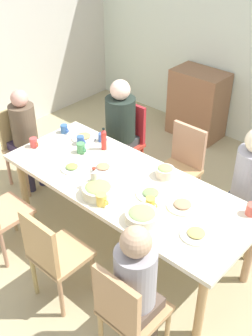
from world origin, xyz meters
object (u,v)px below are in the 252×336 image
(cup_3, at_px, (81,140))
(bottle_0, at_px, (94,178))
(chair_1, at_px, (125,138))
(plate_0, at_px, (196,234))
(plate_4, at_px, (151,194))
(dining_table, at_px, (126,189))
(chair_4, at_px, (250,195))
(cup_6, at_px, (64,129))
(bowl_0, at_px, (165,171))
(cup_1, at_px, (252,210))
(plate_1, at_px, (84,137))
(cup_2, at_px, (81,148))
(cup_0, at_px, (102,200))
(chair_2, at_px, (22,143))
(cup_5, at_px, (34,143))
(chair_0, at_px, (53,254))
(side_cabinet, at_px, (198,104))
(bowl_1, at_px, (98,190))
(plate_2, at_px, (182,205))
(plate_5, at_px, (72,168))
(person_2, at_px, (25,132))
(chair_6, at_px, (182,163))
(bowl_2, at_px, (142,216))
(chair_3, at_px, (127,311))
(cup_7, at_px, (102,137))
(person_1, at_px, (120,123))
(bottle_1, at_px, (104,139))
(person_3, at_px, (136,283))
(cup_4, at_px, (150,203))
(person_4, at_px, (250,179))
(plate_3, at_px, (103,168))

(cup_3, distance_m, bottle_0, 0.73)
(chair_1, bearing_deg, plate_0, -31.70)
(plate_4, bearing_deg, dining_table, -178.79)
(chair_4, xyz_separation_m, cup_6, (-1.83, -0.62, 0.26))
(bowl_0, xyz_separation_m, cup_1, (0.81, 0.05, -0.01))
(chair_4, xyz_separation_m, plate_1, (-1.60, -0.57, 0.23))
(cup_2, bearing_deg, bowl_0, 15.10)
(chair_4, relative_size, cup_0, 7.50)
(chair_2, xyz_separation_m, plate_0, (2.36, -0.14, 0.23))
(cup_5, bearing_deg, plate_0, 0.75)
(cup_5, bearing_deg, chair_0, -32.55)
(bottle_0, bearing_deg, side_cabinet, 103.45)
(plate_0, height_order, bowl_1, bowl_1)
(plate_2, xyz_separation_m, side_cabinet, (-1.28, 2.16, -0.30))
(plate_0, distance_m, bowl_1, 0.88)
(plate_5, distance_m, bottle_0, 0.37)
(chair_1, relative_size, plate_1, 3.56)
(bowl_1, bearing_deg, person_2, 168.41)
(dining_table, height_order, chair_6, chair_6)
(bowl_2, height_order, cup_0, cup_0)
(dining_table, distance_m, cup_3, 0.78)
(chair_3, xyz_separation_m, plate_5, (-1.27, 0.67, 0.23))
(chair_3, bearing_deg, cup_7, 139.76)
(plate_1, bearing_deg, chair_6, 34.57)
(person_1, height_order, bottle_1, person_1)
(chair_3, height_order, chair_6, same)
(chair_1, xyz_separation_m, bottle_0, (0.63, -1.08, 0.32))
(person_1, distance_m, plate_2, 1.49)
(cup_7, distance_m, side_cabinet, 1.89)
(chair_4, height_order, plate_4, chair_4)
(person_3, distance_m, cup_5, 1.92)
(chair_6, xyz_separation_m, cup_0, (0.06, -1.20, 0.27))
(bowl_2, bearing_deg, cup_1, 47.06)
(bowl_0, bearing_deg, bowl_1, -112.48)
(person_2, height_order, plate_0, person_2)
(bowl_0, relative_size, cup_4, 1.47)
(dining_table, bearing_deg, cup_4, -17.35)
(plate_0, bearing_deg, bottle_0, -174.48)
(chair_2, distance_m, chair_6, 1.75)
(chair_0, bearing_deg, person_3, 6.79)
(plate_2, xyz_separation_m, cup_6, (-1.61, 0.16, 0.03))
(person_3, xyz_separation_m, person_4, (0.00, 1.50, 0.03))
(cup_6, relative_size, cup_7, 1.01)
(plate_0, relative_size, cup_7, 2.24)
(chair_4, relative_size, plate_1, 3.56)
(chair_0, relative_size, person_2, 0.78)
(person_2, height_order, cup_3, person_2)
(chair_4, relative_size, side_cabinet, 1.00)
(plate_3, bearing_deg, plate_4, -0.84)
(chair_4, xyz_separation_m, plate_3, (-1.06, -0.83, 0.23))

